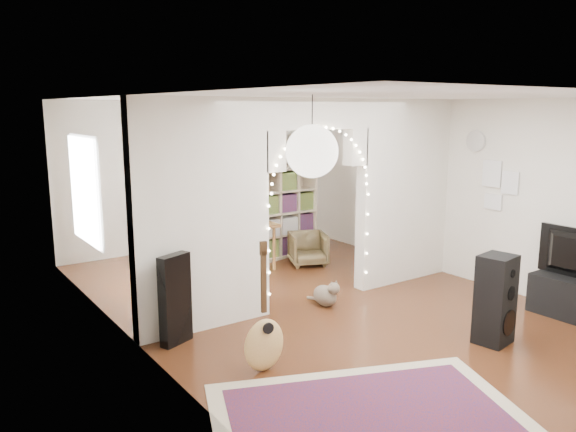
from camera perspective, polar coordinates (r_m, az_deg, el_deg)
floor at (r=7.73m, az=2.72°, el=-8.51°), size 7.50×7.50×0.00m
ceiling at (r=7.30m, az=2.92°, el=11.91°), size 5.00×7.50×0.02m
wall_back at (r=10.58m, az=-9.73°, el=4.13°), size 5.00×0.02×2.70m
wall_left at (r=6.21m, az=-15.75°, el=-0.83°), size 0.02×7.50×2.70m
wall_right at (r=9.13m, az=15.35°, el=2.84°), size 0.02×7.50×2.70m
divider_wall at (r=7.38m, az=2.82°, el=1.97°), size 5.00×0.20×2.70m
fairy_lights at (r=7.26m, az=3.46°, el=2.82°), size 1.64×0.04×1.60m
window at (r=7.90m, az=-19.95°, el=2.46°), size 0.04×1.20×1.40m
wall_clock at (r=8.67m, az=18.57°, el=7.24°), size 0.03×0.31×0.31m
picture_frames at (r=8.49m, az=20.49°, el=2.98°), size 0.02×0.50×0.70m
paper_lantern at (r=4.25m, az=2.45°, el=6.57°), size 0.40×0.40×0.40m
ceiling_fan at (r=8.96m, az=-5.08°, el=9.78°), size 1.10×1.10×0.30m
area_rug at (r=4.99m, az=8.77°, el=-20.10°), size 3.17×2.80×0.02m
guitar_case at (r=6.34m, az=-11.39°, el=-8.31°), size 0.41×0.26×1.01m
acoustic_guitar at (r=5.60m, az=-2.46°, el=-10.91°), size 0.47×0.22×1.12m
tabby_cat at (r=7.47m, az=3.88°, el=-7.97°), size 0.29×0.58×0.38m
floor_speaker at (r=6.64m, az=20.33°, el=-7.97°), size 0.44×0.40×1.00m
media_console at (r=7.84m, az=26.96°, el=-7.54°), size 0.41×1.01×0.50m
bookcase at (r=9.70m, az=-1.26°, el=0.29°), size 1.57×0.71×1.56m
dining_table at (r=8.97m, az=-5.34°, el=-1.30°), size 1.22×0.84×0.76m
flower_vase at (r=8.93m, az=-5.36°, el=-0.24°), size 0.19×0.19×0.19m
dining_chair_left at (r=7.34m, az=-5.89°, el=-7.36°), size 0.59×0.60×0.55m
dining_chair_right at (r=9.34m, az=2.06°, el=-3.33°), size 0.78×0.79×0.55m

